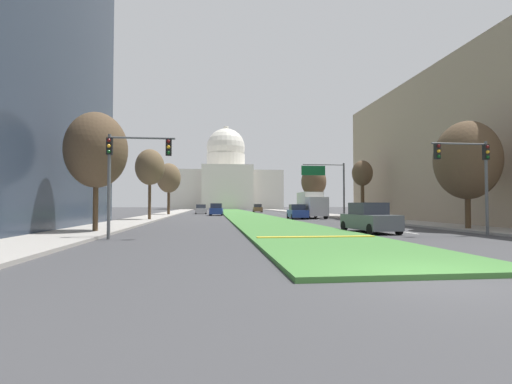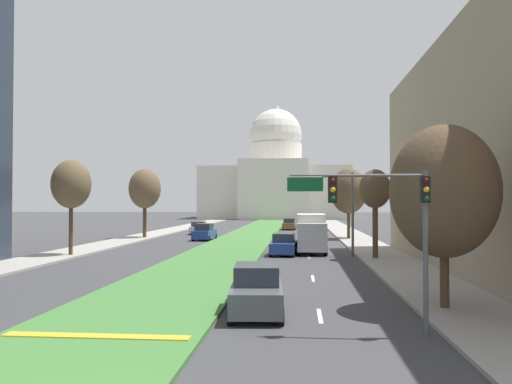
# 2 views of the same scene
# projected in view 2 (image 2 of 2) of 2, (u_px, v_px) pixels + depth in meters

# --- Properties ---
(ground_plane) EXTENTS (281.65, 281.65, 0.00)m
(ground_plane) POSITION_uv_depth(u_px,v_px,m) (255.00, 232.00, 69.22)
(ground_plane) COLOR #3D3D3F
(grass_median) EXTENTS (6.39, 115.22, 0.14)m
(grass_median) POSITION_uv_depth(u_px,v_px,m) (250.00, 235.00, 62.84)
(grass_median) COLOR #427A38
(grass_median) RESTS_ON ground_plane
(median_curb_nose) EXTENTS (5.75, 0.50, 0.04)m
(median_curb_nose) POSITION_uv_depth(u_px,v_px,m) (96.00, 336.00, 15.03)
(median_curb_nose) COLOR gold
(median_curb_nose) RESTS_ON grass_median
(lane_dashes_right) EXTENTS (0.16, 45.31, 0.01)m
(lane_dashes_right) POSITION_uv_depth(u_px,v_px,m) (308.00, 252.00, 41.89)
(lane_dashes_right) COLOR silver
(lane_dashes_right) RESTS_ON ground_plane
(sidewalk_left) EXTENTS (4.00, 115.22, 0.15)m
(sidewalk_left) POSITION_uv_depth(u_px,v_px,m) (137.00, 238.00, 57.54)
(sidewalk_left) COLOR #9E9991
(sidewalk_left) RESTS_ON ground_plane
(sidewalk_right) EXTENTS (4.00, 115.22, 0.15)m
(sidewalk_right) POSITION_uv_depth(u_px,v_px,m) (357.00, 239.00, 55.39)
(sidewalk_right) COLOR #9E9991
(sidewalk_right) RESTS_ON ground_plane
(capitol_building) EXTENTS (37.96, 28.41, 29.99)m
(capitol_building) POSITION_uv_depth(u_px,v_px,m) (276.00, 181.00, 132.38)
(capitol_building) COLOR silver
(capitol_building) RESTS_ON ground_plane
(traffic_light_near_right) EXTENTS (3.34, 0.35, 5.20)m
(traffic_light_near_right) POSITION_uv_depth(u_px,v_px,m) (398.00, 215.00, 15.66)
(traffic_light_near_right) COLOR #515456
(traffic_light_near_right) RESTS_ON ground_plane
(overhead_guide_sign) EXTENTS (5.16, 0.20, 6.50)m
(overhead_guide_sign) POSITION_uv_depth(u_px,v_px,m) (328.00, 197.00, 38.66)
(overhead_guide_sign) COLOR #515456
(overhead_guide_sign) RESTS_ON ground_plane
(street_tree_right_near) EXTENTS (4.13, 4.13, 7.22)m
(street_tree_right_near) POSITION_uv_depth(u_px,v_px,m) (444.00, 191.00, 19.27)
(street_tree_right_near) COLOR #4C3823
(street_tree_right_near) RESTS_ON ground_plane
(street_tree_left_mid) EXTENTS (3.01, 3.01, 7.50)m
(street_tree_left_mid) POSITION_uv_depth(u_px,v_px,m) (71.00, 185.00, 38.57)
(street_tree_left_mid) COLOR #4C3823
(street_tree_left_mid) RESTS_ON ground_plane
(street_tree_right_mid) EXTENTS (2.28, 2.28, 6.62)m
(street_tree_right_mid) POSITION_uv_depth(u_px,v_px,m) (375.00, 191.00, 36.42)
(street_tree_right_mid) COLOR #4C3823
(street_tree_right_mid) RESTS_ON ground_plane
(street_tree_left_far) EXTENTS (3.68, 3.68, 8.10)m
(street_tree_left_far) POSITION_uv_depth(u_px,v_px,m) (145.00, 189.00, 57.66)
(street_tree_left_far) COLOR #4C3823
(street_tree_left_far) RESTS_ON ground_plane
(street_tree_right_far) EXTENTS (4.13, 4.13, 8.07)m
(street_tree_right_far) POSITION_uv_depth(u_px,v_px,m) (348.00, 191.00, 56.72)
(street_tree_right_far) COLOR #4C3823
(street_tree_right_far) RESTS_ON ground_plane
(sedan_lead_stopped) EXTENTS (2.21, 4.55, 1.83)m
(sedan_lead_stopped) POSITION_uv_depth(u_px,v_px,m) (257.00, 291.00, 18.84)
(sedan_lead_stopped) COLOR #4C5156
(sedan_lead_stopped) RESTS_ON ground_plane
(sedan_midblock) EXTENTS (2.19, 4.44, 1.71)m
(sedan_midblock) POSITION_uv_depth(u_px,v_px,m) (284.00, 245.00, 39.71)
(sedan_midblock) COLOR navy
(sedan_midblock) RESTS_ON ground_plane
(sedan_distant) EXTENTS (2.22, 4.28, 1.85)m
(sedan_distant) POSITION_uv_depth(u_px,v_px,m) (204.00, 232.00, 55.07)
(sedan_distant) COLOR navy
(sedan_distant) RESTS_ON ground_plane
(sedan_far_horizon) EXTENTS (2.10, 4.31, 1.67)m
(sedan_far_horizon) POSITION_uv_depth(u_px,v_px,m) (199.00, 228.00, 65.19)
(sedan_far_horizon) COLOR #BCBCC1
(sedan_far_horizon) RESTS_ON ground_plane
(sedan_very_far) EXTENTS (2.15, 4.22, 1.74)m
(sedan_very_far) POSITION_uv_depth(u_px,v_px,m) (289.00, 224.00, 75.88)
(sedan_very_far) COLOR brown
(sedan_very_far) RESTS_ON ground_plane
(box_truck_delivery) EXTENTS (2.40, 6.40, 3.20)m
(box_truck_delivery) POSITION_uv_depth(u_px,v_px,m) (311.00, 233.00, 41.49)
(box_truck_delivery) COLOR #BCBCC1
(box_truck_delivery) RESTS_ON ground_plane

